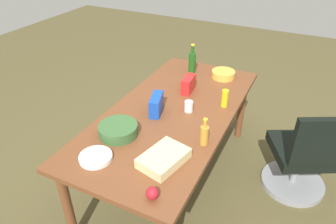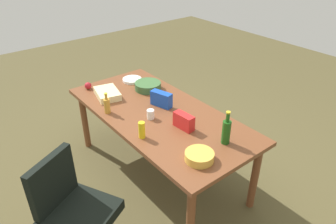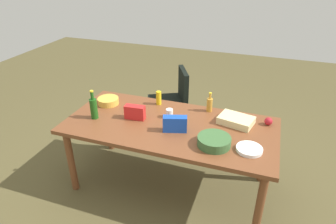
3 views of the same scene
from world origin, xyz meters
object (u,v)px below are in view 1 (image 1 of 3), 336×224
paper_cup (189,106)px  chip_bag_red (188,84)px  conference_table (172,118)px  sheet_cake (164,158)px  salad_bowl (118,130)px  apple_red (152,193)px  wine_bottle (192,62)px  office_chair (302,160)px  chip_bag_blue (156,104)px  chip_bowl (223,74)px  paper_plate_stack (96,157)px  dressing_bottle (204,134)px  mustard_bottle (225,98)px

paper_cup → chip_bag_red: bearing=23.5°
conference_table → sheet_cake: size_ratio=6.33×
salad_bowl → apple_red: 0.66m
chip_bag_red → salad_bowl: bearing=166.4°
wine_bottle → sheet_cake: (-1.35, -0.36, -0.08)m
office_chair → wine_bottle: size_ratio=2.94×
salad_bowl → sheet_cake: (-0.13, -0.44, -0.01)m
office_chair → chip_bag_blue: (-0.44, 1.17, 0.49)m
office_chair → chip_bowl: size_ratio=3.86×
salad_bowl → apple_red: bearing=-129.5°
conference_table → paper_cup: 0.18m
paper_plate_stack → wine_bottle: bearing=-2.3°
dressing_bottle → apple_red: bearing=171.6°
chip_bag_red → chip_bag_blue: (-0.45, 0.09, 0.01)m
sheet_cake → chip_bag_red: bearing=13.7°
paper_plate_stack → office_chair: bearing=-48.3°
chip_bag_blue → paper_plate_stack: bearing=172.3°
paper_cup → wine_bottle: size_ratio=0.30×
mustard_bottle → office_chair: bearing=-81.6°
paper_cup → paper_plate_stack: (-0.82, 0.32, -0.03)m
mustard_bottle → paper_cup: bearing=130.7°
wine_bottle → chip_bowl: wine_bottle is taller
dressing_bottle → wine_bottle: (1.05, 0.52, 0.03)m
dressing_bottle → chip_bag_red: bearing=31.0°
salad_bowl → chip_bag_blue: bearing=-15.8°
paper_plate_stack → sheet_cake: size_ratio=0.69×
mustard_bottle → chip_bowl: 0.55m
salad_bowl → chip_bag_blue: (0.39, -0.11, 0.03)m
paper_cup → apple_red: 0.96m
chip_bag_blue → chip_bowl: size_ratio=0.97×
conference_table → dressing_bottle: size_ratio=9.63×
paper_cup → chip_bag_blue: chip_bag_blue is taller
chip_bowl → office_chair: bearing=-115.5°
wine_bottle → sheet_cake: 1.40m
office_chair → wine_bottle: wine_bottle is taller
salad_bowl → chip_bowl: bearing=-17.9°
paper_plate_stack → apple_red: 0.51m
conference_table → office_chair: bearing=-71.5°
paper_cup → chip_bowl: bearing=-5.1°
paper_cup → chip_bag_blue: bearing=120.1°
conference_table → paper_cup: bearing=-68.8°
paper_cup → chip_bag_red: 0.34m
wine_bottle → sheet_cake: size_ratio=0.94×
apple_red → mustard_bottle: mustard_bottle is taller
dressing_bottle → office_chair: bearing=-46.0°
conference_table → mustard_bottle: 0.47m
office_chair → wine_bottle: bearing=72.0°
chip_bag_red → chip_bag_blue: 0.46m
conference_table → office_chair: office_chair is taller
salad_bowl → wine_bottle: bearing=-3.7°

